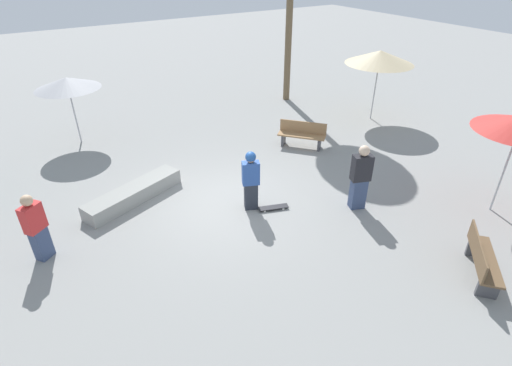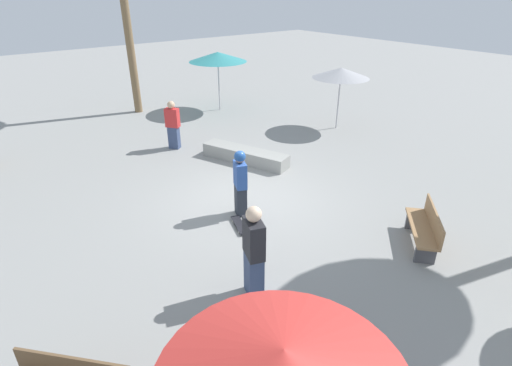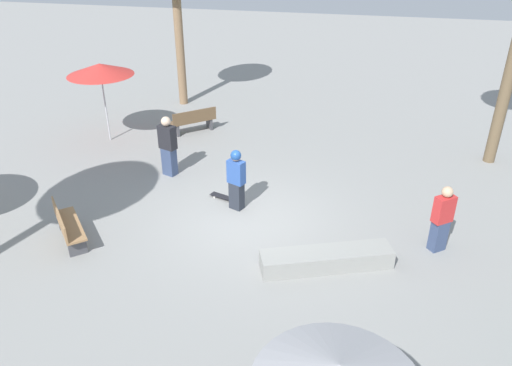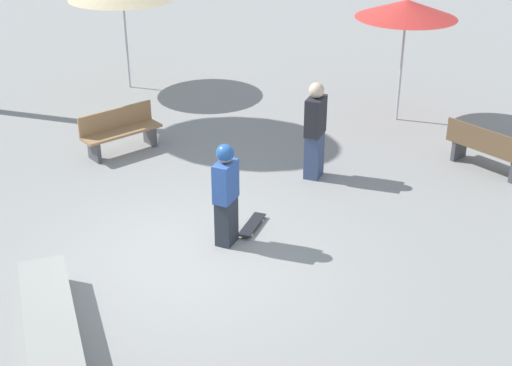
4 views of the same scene
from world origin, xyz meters
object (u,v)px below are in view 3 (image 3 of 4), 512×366
shade_umbrella_red (100,69)px  bystander_watching (442,219)px  skateboard (224,197)px  bench_near (193,121)px  skater_main (236,178)px  concrete_ledge (326,259)px  bench_far (68,226)px  bystander_far (168,146)px

shade_umbrella_red → bystander_watching: shade_umbrella_red is taller
skateboard → bench_near: bench_near is taller
skater_main → skateboard: bearing=-16.4°
concrete_ledge → shade_umbrella_red: bearing=55.5°
bench_far → shade_umbrella_red: shade_umbrella_red is taller
skater_main → bystander_watching: skater_main is taller
shade_umbrella_red → concrete_ledge: bearing=-124.5°
bystander_far → bench_near: bearing=116.6°
skater_main → bench_near: 5.42m
concrete_ledge → bench_far: (-0.32, 5.94, 0.22)m
bench_near → concrete_ledge: bearing=-93.5°
bench_far → bystander_far: bystander_far is taller
bystander_far → concrete_ledge: bearing=-14.7°
shade_umbrella_red → skater_main: bearing=-122.6°
shade_umbrella_red → bystander_far: bearing=-123.8°
bystander_far → bystander_watching: bearing=3.3°
bench_near → bench_far: size_ratio=1.00×
bench_near → bystander_far: (-3.21, -0.36, 0.47)m
bench_far → bystander_watching: bystander_watching is taller
bystander_watching → bench_far: bearing=152.7°
bench_near → bystander_far: 3.26m
skater_main → shade_umbrella_red: shade_umbrella_red is taller
skater_main → bench_near: (4.65, 2.75, -0.46)m
skateboard → shade_umbrella_red: size_ratio=0.31×
skater_main → bench_far: (-2.30, 3.43, -0.46)m
bench_far → bench_near: bearing=133.0°
skater_main → bench_far: size_ratio=1.10×
bench_far → skateboard: bearing=90.5°
bystander_watching → shade_umbrella_red: bearing=120.1°
shade_umbrella_red → bystander_far: 3.83m
skateboard → concrete_ledge: bearing=160.2°
bench_far → bystander_watching: (1.53, -8.33, 0.38)m
skater_main → bystander_far: 2.79m
skateboard → bystander_watching: bearing=-173.4°
shade_umbrella_red → bystander_watching: 11.14m
skateboard → bench_far: bench_far is taller
bench_near → bystander_far: bearing=-125.5°
bystander_watching → bystander_far: 7.62m
concrete_ledge → bystander_watching: 2.75m
bench_far → bystander_far: (3.74, -1.04, 0.47)m
skateboard → bystander_watching: bystander_watching is taller
concrete_ledge → skateboard: bearing=51.5°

